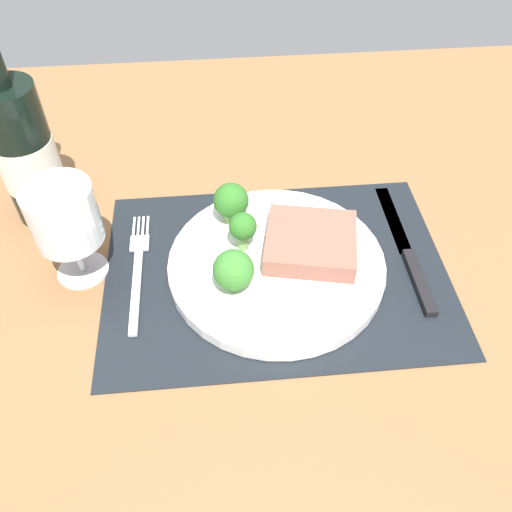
{
  "coord_description": "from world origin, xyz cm",
  "views": [
    {
      "loc": [
        -6.57,
        -43.25,
        50.16
      ],
      "look_at": [
        -2.43,
        0.96,
        1.9
      ],
      "focal_mm": 37.55,
      "sensor_mm": 36.0,
      "label": 1
    }
  ],
  "objects": [
    {
      "name": "wine_glass",
      "position": [
        -23.88,
        2.23,
        8.71
      ],
      "size": [
        7.78,
        7.78,
        13.12
      ],
      "color": "silver",
      "rests_on": "ground_plane"
    },
    {
      "name": "plate",
      "position": [
        0.0,
        0.0,
        1.1
      ],
      "size": [
        26.49,
        26.49,
        1.6
      ],
      "primitive_type": "cylinder",
      "color": "white",
      "rests_on": "placemat"
    },
    {
      "name": "placemat",
      "position": [
        0.0,
        0.0,
        0.15
      ],
      "size": [
        42.05,
        30.27,
        0.3
      ],
      "primitive_type": "cube",
      "color": "black",
      "rests_on": "ground_plane"
    },
    {
      "name": "broccoli_near_fork",
      "position": [
        -4.97,
        7.63,
        5.13
      ],
      "size": [
        4.53,
        4.53,
        5.64
      ],
      "color": "#6B994C",
      "rests_on": "plate"
    },
    {
      "name": "steak",
      "position": [
        4.33,
        1.39,
        3.21
      ],
      "size": [
        12.72,
        12.06,
        2.62
      ],
      "primitive_type": "cube",
      "rotation": [
        0.0,
        0.0,
        -0.21
      ],
      "color": "#8C5647",
      "rests_on": "plate"
    },
    {
      "name": "broccoli_center",
      "position": [
        -5.42,
        -3.86,
        5.07
      ],
      "size": [
        4.72,
        4.72,
        5.59
      ],
      "color": "#6B994C",
      "rests_on": "plate"
    },
    {
      "name": "wine_bottle",
      "position": [
        -30.14,
        13.84,
        10.02
      ],
      "size": [
        7.51,
        7.51,
        29.43
      ],
      "color": "black",
      "rests_on": "ground_plane"
    },
    {
      "name": "ground_plane",
      "position": [
        0.0,
        0.0,
        -1.5
      ],
      "size": [
        140.0,
        110.0,
        3.0
      ],
      "primitive_type": "cube",
      "color": "brown"
    },
    {
      "name": "knife",
      "position": [
        16.9,
        0.53,
        0.6
      ],
      "size": [
        1.8,
        23.0,
        0.8
      ],
      "rotation": [
        0.0,
        0.0,
        0.03
      ],
      "color": "black",
      "rests_on": "placemat"
    },
    {
      "name": "fork",
      "position": [
        -17.05,
        1.42,
        0.55
      ],
      "size": [
        2.4,
        19.2,
        0.5
      ],
      "rotation": [
        0.0,
        0.0,
        -0.03
      ],
      "color": "silver",
      "rests_on": "placemat"
    },
    {
      "name": "broccoli_near_steak",
      "position": [
        -3.87,
        2.61,
        5.3
      ],
      "size": [
        3.41,
        3.41,
        5.33
      ],
      "color": "#6B994C",
      "rests_on": "plate"
    }
  ]
}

